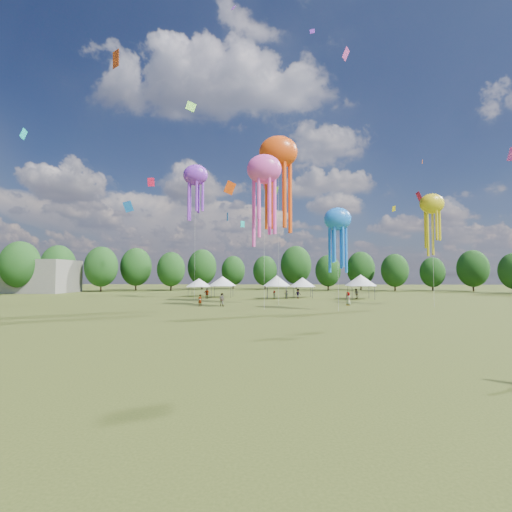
{
  "coord_description": "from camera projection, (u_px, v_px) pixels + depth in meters",
  "views": [
    {
      "loc": [
        -2.33,
        -16.07,
        4.43
      ],
      "look_at": [
        -3.75,
        15.0,
        6.0
      ],
      "focal_mm": 25.85,
      "sensor_mm": 36.0,
      "label": 1
    }
  ],
  "objects": [
    {
      "name": "show_kites",
      "position": [
        273.0,
        186.0,
        53.91
      ],
      "size": [
        39.99,
        21.8,
        24.81
      ],
      "color": "#FF4BBB",
      "rests_on": "ground"
    },
    {
      "name": "small_kites",
      "position": [
        274.0,
        115.0,
        58.61
      ],
      "size": [
        72.3,
        67.52,
        46.18
      ],
      "color": "#FF4BBB",
      "rests_on": "ground"
    },
    {
      "name": "ground",
      "position": [
        328.0,
        378.0,
        15.7
      ],
      "size": [
        300.0,
        300.0,
        0.0
      ],
      "primitive_type": "plane",
      "color": "#384416",
      "rests_on": "ground"
    },
    {
      "name": "treeline",
      "position": [
        266.0,
        265.0,
        78.58
      ],
      "size": [
        201.57,
        95.24,
        13.43
      ],
      "color": "#38281C",
      "rests_on": "ground"
    },
    {
      "name": "festival_tents",
      "position": [
        275.0,
        281.0,
        70.17
      ],
      "size": [
        36.43,
        12.24,
        4.43
      ],
      "color": "#47474C",
      "rests_on": "ground"
    },
    {
      "name": "spectator_near",
      "position": [
        222.0,
        300.0,
        51.58
      ],
      "size": [
        1.1,
        1.01,
        1.83
      ],
      "primitive_type": "imported",
      "rotation": [
        0.0,
        0.0,
        2.7
      ],
      "color": "gray",
      "rests_on": "ground"
    },
    {
      "name": "spectators_far",
      "position": [
        293.0,
        295.0,
        64.36
      ],
      "size": [
        28.23,
        18.71,
        1.9
      ],
      "color": "gray",
      "rests_on": "ground"
    }
  ]
}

